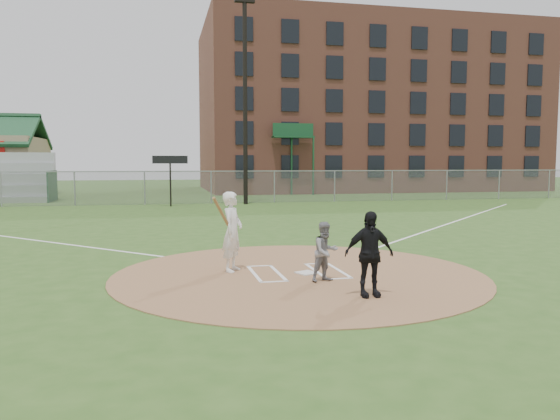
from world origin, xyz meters
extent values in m
plane|color=#30541C|center=(0.00, 0.00, 0.00)|extent=(140.00, 140.00, 0.00)
cylinder|color=#9B6E49|center=(0.00, 0.00, 0.01)|extent=(8.40, 8.40, 0.02)
cube|color=silver|center=(0.18, -0.04, 0.03)|extent=(0.55, 0.55, 0.03)
cube|color=white|center=(9.00, 9.00, 0.01)|extent=(17.04, 17.04, 0.01)
imported|color=gray|center=(0.35, -0.91, 0.66)|extent=(0.74, 0.66, 1.27)
imported|color=black|center=(0.77, -2.34, 0.83)|extent=(0.96, 0.42, 1.62)
cube|color=white|center=(-1.00, 0.15, 0.03)|extent=(0.08, 1.80, 0.01)
cube|color=white|center=(-0.45, 0.15, 0.03)|extent=(0.08, 1.80, 0.01)
cube|color=white|center=(-0.72, 1.05, 0.03)|extent=(0.62, 0.08, 0.01)
cube|color=white|center=(-0.72, -0.75, 0.03)|extent=(0.62, 0.08, 0.01)
cube|color=white|center=(1.00, 0.15, 0.03)|extent=(0.08, 1.80, 0.01)
cube|color=white|center=(0.45, 0.15, 0.03)|extent=(0.08, 1.80, 0.01)
cube|color=white|center=(0.72, 1.05, 0.03)|extent=(0.62, 0.08, 0.01)
cube|color=white|center=(0.72, -0.75, 0.03)|extent=(0.62, 0.08, 0.01)
imported|color=white|center=(-1.44, 0.58, 0.94)|extent=(0.71, 0.80, 1.85)
cylinder|color=olive|center=(-1.74, 0.18, 1.45)|extent=(0.45, 0.50, 0.70)
cube|color=slate|center=(0.00, 22.00, 1.00)|extent=(56.00, 0.03, 2.00)
cube|color=gray|center=(0.00, 22.00, 2.00)|extent=(56.00, 0.06, 0.06)
cube|color=gray|center=(0.00, 22.00, 1.00)|extent=(56.08, 0.08, 2.00)
cube|color=#194728|center=(-10.00, 26.20, 1.00)|extent=(0.08, 3.20, 2.00)
cube|color=#995241|center=(16.00, 38.00, 7.50)|extent=(30.00, 16.00, 15.00)
cube|color=black|center=(15.90, 29.94, 7.40)|extent=(26.60, 0.10, 12.20)
cube|color=#194728|center=(7.00, 29.34, 4.50)|extent=(3.20, 1.00, 0.15)
cube|color=#194728|center=(7.00, 29.84, 2.25)|extent=(0.12, 0.12, 4.50)
cube|color=#194728|center=(8.50, 28.89, 2.25)|extent=(0.12, 0.12, 4.50)
cube|color=#194728|center=(7.00, 29.34, 5.05)|extent=(3.20, 0.08, 1.00)
cylinder|color=black|center=(2.00, 21.00, 6.00)|extent=(0.26, 0.26, 12.00)
cube|color=black|center=(2.00, 21.00, 12.10)|extent=(1.20, 0.30, 0.25)
cylinder|color=black|center=(-2.50, 20.20, 1.30)|extent=(0.10, 0.10, 2.60)
cube|color=black|center=(-2.50, 20.20, 2.70)|extent=(2.00, 0.10, 0.45)
camera|label=1|loc=(-3.03, -11.86, 2.54)|focal=35.00mm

